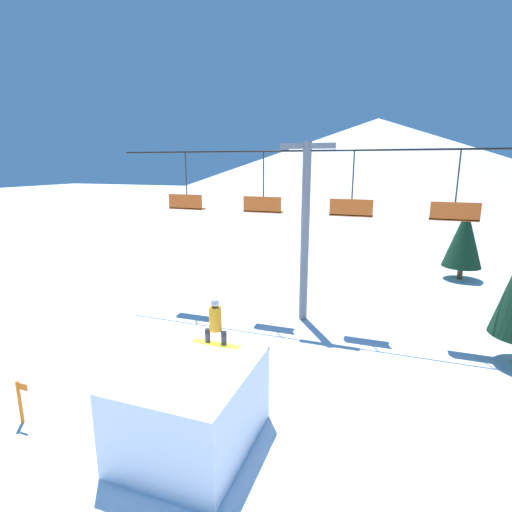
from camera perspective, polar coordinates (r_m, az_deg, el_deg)
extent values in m
plane|color=white|center=(12.28, -8.99, -22.67)|extent=(220.00, 220.00, 0.00)
cone|color=silver|center=(79.55, 16.75, 12.84)|extent=(89.73, 89.73, 15.22)
cube|color=white|center=(10.98, -9.16, -20.48)|extent=(2.98, 3.61, 2.20)
cube|color=silver|center=(11.82, -5.16, -11.86)|extent=(2.98, 0.10, 0.06)
cube|color=yellow|center=(11.51, -5.75, -12.36)|extent=(1.43, 0.26, 0.03)
cylinder|color=black|center=(11.52, -6.92, -11.21)|extent=(0.16, 0.16, 0.39)
cylinder|color=black|center=(11.32, -4.61, -11.61)|extent=(0.16, 0.16, 0.39)
cylinder|color=orange|center=(11.21, -5.84, -8.92)|extent=(0.35, 0.35, 0.69)
sphere|color=#B2B2B7|center=(11.05, -5.89, -6.70)|extent=(0.23, 0.23, 0.23)
cylinder|color=slate|center=(18.13, 7.01, 3.11)|extent=(0.38, 0.38, 8.08)
cube|color=slate|center=(17.88, 7.36, 15.33)|extent=(2.40, 0.24, 0.24)
cylinder|color=black|center=(17.87, 7.34, 14.69)|extent=(18.72, 0.08, 0.08)
cylinder|color=#28282D|center=(20.07, -9.93, 10.56)|extent=(0.06, 0.06, 2.70)
cube|color=#E05619|center=(20.17, -9.78, 6.73)|extent=(1.80, 0.44, 0.08)
cube|color=#E05619|center=(19.98, -10.07, 7.67)|extent=(1.80, 0.08, 0.70)
cylinder|color=#28282D|center=(18.42, 1.07, 10.54)|extent=(0.06, 0.06, 2.70)
cube|color=#E05619|center=(18.53, 1.05, 6.37)|extent=(1.80, 0.44, 0.08)
cube|color=#E05619|center=(18.33, 0.87, 7.40)|extent=(1.80, 0.08, 0.70)
cylinder|color=#28282D|center=(17.55, 13.66, 10.06)|extent=(0.06, 0.06, 2.70)
cube|color=#E05619|center=(17.66, 13.42, 5.69)|extent=(1.80, 0.44, 0.08)
cube|color=#E05619|center=(17.44, 13.41, 6.76)|extent=(1.80, 0.08, 0.70)
cylinder|color=#28282D|center=(17.55, 26.82, 9.04)|extent=(0.06, 0.06, 2.70)
cube|color=#E05619|center=(17.66, 26.37, 4.69)|extent=(1.80, 0.44, 0.08)
cube|color=#E05619|center=(17.45, 26.55, 5.75)|extent=(1.80, 0.08, 0.70)
cylinder|color=#4C3823|center=(28.41, 27.12, -2.14)|extent=(0.32, 0.32, 0.81)
cone|color=black|center=(27.96, 27.60, 2.35)|extent=(2.33, 2.33, 3.72)
cylinder|color=orange|center=(13.57, -30.66, -17.54)|extent=(0.10, 0.10, 1.28)
cube|color=orange|center=(13.20, -30.41, -15.82)|extent=(0.36, 0.02, 0.20)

